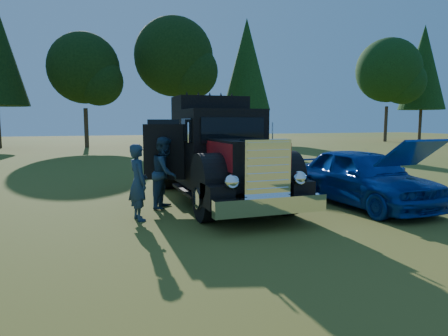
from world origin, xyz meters
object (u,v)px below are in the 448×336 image
diamond_t_truck (219,157)px  spectator_near (138,182)px  spectator_far (165,173)px  hotrod_coupe (363,177)px

diamond_t_truck → spectator_near: 2.84m
spectator_far → spectator_near: bearing=173.3°
hotrod_coupe → spectator_near: size_ratio=2.62×
spectator_near → spectator_far: size_ratio=0.94×
diamond_t_truck → spectator_far: 1.66m
spectator_near → diamond_t_truck: bearing=-70.9°
hotrod_coupe → spectator_far: hotrod_coupe is taller
diamond_t_truck → hotrod_coupe: (3.50, -1.79, -0.50)m
spectator_near → spectator_far: (0.84, 1.11, 0.05)m
diamond_t_truck → hotrod_coupe: bearing=-27.1°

